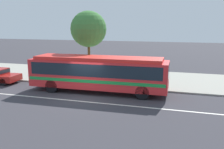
% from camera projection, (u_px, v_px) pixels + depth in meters
% --- Properties ---
extents(ground_plane, '(120.00, 120.00, 0.00)m').
position_uv_depth(ground_plane, '(84.00, 98.00, 17.52)').
color(ground_plane, '#38363C').
extents(sidewalk_slab, '(60.00, 8.00, 0.12)m').
position_uv_depth(sidewalk_slab, '(112.00, 77.00, 24.24)').
color(sidewalk_slab, '#9E9C8F').
rests_on(sidewalk_slab, ground_plane).
extents(lane_stripe_center, '(56.00, 0.16, 0.01)m').
position_uv_depth(lane_stripe_center, '(80.00, 101.00, 16.77)').
color(lane_stripe_center, silver).
rests_on(lane_stripe_center, ground_plane).
extents(transit_bus, '(10.67, 2.75, 2.76)m').
position_uv_depth(transit_bus, '(98.00, 72.00, 18.78)').
color(transit_bus, red).
rests_on(transit_bus, ground_plane).
extents(pedestrian_waiting_near_sign, '(0.47, 0.47, 1.66)m').
position_uv_depth(pedestrian_waiting_near_sign, '(157.00, 75.00, 20.21)').
color(pedestrian_waiting_near_sign, '#666452').
rests_on(pedestrian_waiting_near_sign, sidewalk_slab).
extents(bus_stop_sign, '(0.10, 0.44, 2.36)m').
position_uv_depth(bus_stop_sign, '(157.00, 70.00, 19.36)').
color(bus_stop_sign, gray).
rests_on(bus_stop_sign, sidewalk_slab).
extents(street_tree_near_stop, '(3.27, 3.27, 6.28)m').
position_uv_depth(street_tree_near_stop, '(89.00, 29.00, 22.17)').
color(street_tree_near_stop, brown).
rests_on(street_tree_near_stop, sidewalk_slab).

